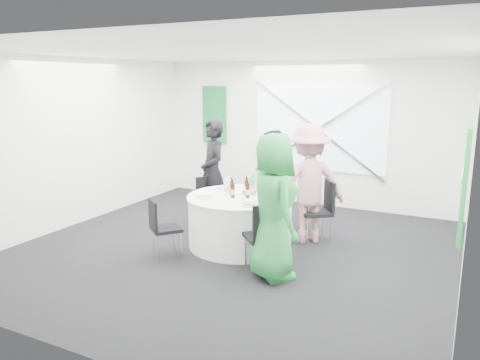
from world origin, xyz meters
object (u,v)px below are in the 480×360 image
at_px(person_man_back, 272,180).
at_px(chair_front_left, 161,224).
at_px(chair_back_right, 322,206).
at_px(person_woman_green, 273,207).
at_px(green_water_bottle, 253,187).
at_px(chair_front_right, 265,232).
at_px(banquet_table, 240,221).
at_px(person_man_back_left, 213,172).
at_px(chair_back, 277,193).
at_px(chair_back_left, 208,198).
at_px(person_woman_pink, 308,184).
at_px(clear_water_bottle, 227,188).

bearing_deg(person_man_back, chair_front_left, -19.16).
distance_m(chair_back_right, person_woman_green, 1.60).
bearing_deg(person_woman_green, green_water_bottle, -9.39).
height_order(chair_front_right, person_woman_green, person_woman_green).
xyz_separation_m(chair_back_right, green_water_bottle, (-0.88, -0.59, 0.33)).
relative_size(banquet_table, person_man_back_left, 0.88).
xyz_separation_m(chair_front_right, chair_front_left, (-1.50, -0.15, -0.06)).
height_order(chair_back, chair_back_left, chair_back).
bearing_deg(banquet_table, green_water_bottle, 43.69).
bearing_deg(person_woman_pink, person_man_back, -65.23).
xyz_separation_m(chair_back_right, person_man_back, (-0.96, 0.31, 0.26)).
height_order(banquet_table, green_water_bottle, green_water_bottle).
distance_m(person_man_back, person_woman_green, 2.03).
relative_size(chair_back_left, person_woman_pink, 0.46).
bearing_deg(person_man_back, person_woman_green, 26.82).
height_order(chair_back_left, clear_water_bottle, clear_water_bottle).
bearing_deg(chair_front_left, chair_back_left, -44.86).
height_order(chair_back_right, person_man_back, person_man_back).
xyz_separation_m(chair_front_right, person_man_back, (-0.68, 1.82, 0.27)).
xyz_separation_m(chair_back_left, person_woman_pink, (1.75, -0.00, 0.41)).
xyz_separation_m(chair_back_right, chair_front_left, (-1.77, -1.66, -0.07)).
height_order(chair_back_right, person_man_back_left, person_man_back_left).
bearing_deg(person_man_back, banquet_table, 0.00).
bearing_deg(chair_back, person_man_back, 175.99).
relative_size(banquet_table, person_man_back, 0.96).
bearing_deg(chair_front_right, chair_front_left, -38.01).
bearing_deg(chair_front_left, person_woman_pink, -96.09).
distance_m(person_man_back_left, clear_water_bottle, 1.13).
bearing_deg(person_man_back_left, green_water_bottle, 8.86).
xyz_separation_m(banquet_table, chair_back_left, (-0.92, 0.64, 0.10)).
bearing_deg(chair_back_left, person_woman_pink, -55.08).
distance_m(person_man_back, green_water_bottle, 0.91).
distance_m(banquet_table, chair_front_left, 1.20).
relative_size(person_man_back, clear_water_bottle, 5.58).
distance_m(chair_back_left, person_man_back_left, 0.45).
bearing_deg(person_man_back, person_man_back_left, -74.27).
bearing_deg(banquet_table, clear_water_bottle, -169.43).
distance_m(chair_back_right, clear_water_bottle, 1.47).
xyz_separation_m(banquet_table, person_man_back_left, (-0.93, 0.82, 0.51)).
bearing_deg(green_water_bottle, person_man_back_left, 147.43).
relative_size(chair_front_right, person_woman_pink, 0.52).
distance_m(chair_back_left, clear_water_bottle, 1.07).
bearing_deg(person_man_back_left, chair_front_left, -42.81).
height_order(chair_back, person_man_back_left, person_man_back_left).
distance_m(chair_back_right, person_man_back_left, 1.98).
distance_m(chair_front_right, person_man_back_left, 2.34).
bearing_deg(person_woman_pink, person_woman_green, 53.83).
bearing_deg(chair_back_left, chair_back, -36.47).
xyz_separation_m(chair_back_right, chair_front_right, (-0.28, -1.51, -0.01)).
relative_size(chair_front_left, person_woman_green, 0.46).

